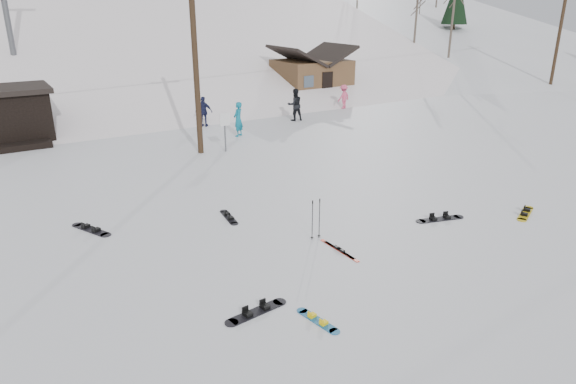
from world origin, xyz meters
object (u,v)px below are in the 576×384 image
hero_snowboard (318,320)px  hero_skis (339,250)px  utility_pole (195,50)px  cabin (312,77)px

hero_snowboard → hero_skis: size_ratio=0.76×
utility_pole → hero_skis: (-0.57, -11.60, -4.66)m
utility_pole → cabin: (13.00, 10.00, -3.20)m
cabin → hero_skis: bearing=-122.1°
cabin → hero_skis: cabin is taller
utility_pole → hero_snowboard: utility_pole is taller
hero_skis → hero_snowboard: bearing=-136.2°
utility_pole → cabin: 16.71m
hero_snowboard → utility_pole: bearing=-21.3°
hero_snowboard → hero_skis: 3.55m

